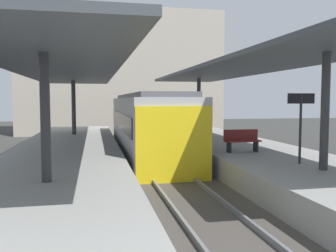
% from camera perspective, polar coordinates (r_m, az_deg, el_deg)
% --- Properties ---
extents(ground_plane, '(80.00, 80.00, 0.00)m').
position_cam_1_polar(ground_plane, '(14.58, -0.95, -7.75)').
color(ground_plane, '#383835').
extents(platform_left, '(4.40, 28.00, 1.00)m').
position_cam_1_polar(platform_left, '(14.29, -16.19, -6.11)').
color(platform_left, '#9E9E99').
rests_on(platform_left, ground_plane).
extents(platform_right, '(4.40, 28.00, 1.00)m').
position_cam_1_polar(platform_right, '(15.63, 12.92, -5.18)').
color(platform_right, '#9E9E99').
rests_on(platform_right, ground_plane).
extents(track_ballast, '(3.20, 28.00, 0.20)m').
position_cam_1_polar(track_ballast, '(14.56, -0.95, -7.36)').
color(track_ballast, '#4C4742').
rests_on(track_ballast, ground_plane).
extents(rail_near_side, '(0.08, 28.00, 0.14)m').
position_cam_1_polar(rail_near_side, '(14.42, -3.79, -6.80)').
color(rail_near_side, slate).
rests_on(rail_near_side, track_ballast).
extents(rail_far_side, '(0.08, 28.00, 0.14)m').
position_cam_1_polar(rail_far_side, '(14.68, 1.83, -6.60)').
color(rail_far_side, slate).
rests_on(rail_far_side, track_ballast).
extents(commuter_train, '(2.78, 12.77, 3.10)m').
position_cam_1_polar(commuter_train, '(18.35, -3.33, 0.14)').
color(commuter_train, '#ADADB2').
rests_on(commuter_train, track_ballast).
extents(canopy_left, '(4.18, 21.00, 3.30)m').
position_cam_1_polar(canopy_left, '(15.51, -16.05, 8.32)').
color(canopy_left, '#333335').
rests_on(canopy_left, platform_left).
extents(canopy_right, '(4.18, 21.00, 3.51)m').
position_cam_1_polar(canopy_right, '(16.77, 11.13, 8.77)').
color(canopy_right, '#333335').
rests_on(canopy_right, platform_right).
extents(platform_bench, '(1.40, 0.41, 0.86)m').
position_cam_1_polar(platform_bench, '(14.19, 11.60, -2.17)').
color(platform_bench, black).
rests_on(platform_bench, platform_right).
extents(platform_sign, '(0.90, 0.08, 2.21)m').
position_cam_1_polar(platform_sign, '(11.97, 20.27, 2.07)').
color(platform_sign, '#262628').
rests_on(platform_sign, platform_right).
extents(station_building_backdrop, '(18.00, 6.00, 11.00)m').
position_cam_1_polar(station_building_backdrop, '(34.21, -7.39, 8.28)').
color(station_building_backdrop, '#A89E8E').
rests_on(station_building_backdrop, ground_plane).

